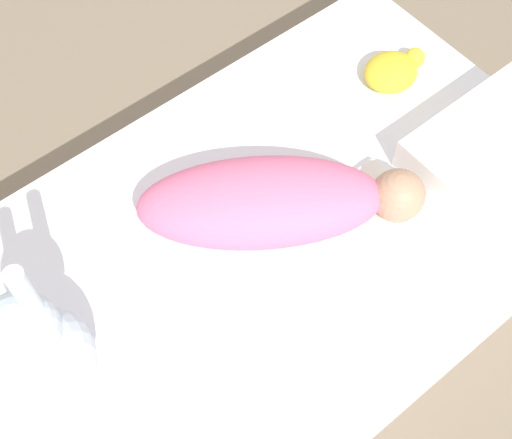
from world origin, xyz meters
name	(u,v)px	position (x,y,z in m)	size (l,w,h in m)	color
ground_plane	(252,292)	(0.00, 0.00, 0.00)	(12.00, 12.00, 0.00)	#7A6B56
bed_mattress	(252,270)	(0.00, 0.00, 0.11)	(1.44, 0.83, 0.23)	white
burp_cloth	(367,206)	(0.24, -0.08, 0.24)	(0.18, 0.15, 0.02)	white
swaddled_baby	(273,201)	(0.07, 0.02, 0.29)	(0.54, 0.45, 0.13)	pink
pillow	(508,149)	(0.56, -0.18, 0.27)	(0.40, 0.29, 0.08)	white
bunny_plush	(37,351)	(-0.45, 0.01, 0.36)	(0.18, 0.18, 0.38)	silver
turtle_plush	(394,70)	(0.53, 0.14, 0.26)	(0.17, 0.12, 0.06)	yellow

